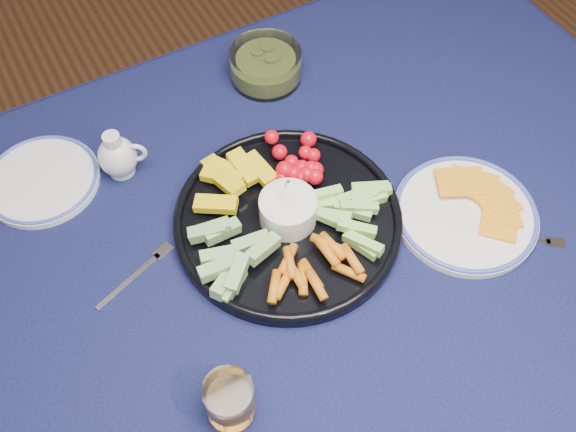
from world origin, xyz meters
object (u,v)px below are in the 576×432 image
dining_table (253,301)px  side_plate_extra (42,180)px  juice_tumbler (230,401)px  pickle_bowl (266,66)px  crudite_platter (287,218)px  cheese_plate (466,212)px  creamer_pitcher (118,156)px

dining_table → side_plate_extra: side_plate_extra is taller
juice_tumbler → side_plate_extra: bearing=102.4°
dining_table → pickle_bowl: bearing=59.0°
pickle_bowl → juice_tumbler: bearing=-122.0°
crudite_platter → pickle_bowl: size_ratio=2.73×
dining_table → pickle_bowl: 0.45m
cheese_plate → side_plate_extra: 0.72m
crudite_platter → creamer_pitcher: crudite_platter is taller
dining_table → crudite_platter: bearing=29.8°
dining_table → side_plate_extra: size_ratio=8.55×
creamer_pitcher → side_plate_extra: creamer_pitcher is taller
creamer_pitcher → pickle_bowl: 0.34m
dining_table → crudite_platter: size_ratio=4.47×
dining_table → cheese_plate: 0.38m
dining_table → creamer_pitcher: creamer_pitcher is taller
creamer_pitcher → side_plate_extra: (-0.13, 0.04, -0.03)m
cheese_plate → juice_tumbler: (-0.48, -0.10, 0.02)m
juice_tumbler → creamer_pitcher: bearing=87.9°
pickle_bowl → side_plate_extra: pickle_bowl is taller
cheese_plate → side_plate_extra: bearing=145.5°
cheese_plate → side_plate_extra: size_ratio=1.22×
cheese_plate → creamer_pitcher: bearing=141.7°
crudite_platter → juice_tumbler: size_ratio=4.61×
juice_tumbler → crudite_platter: bearing=47.1°
crudite_platter → cheese_plate: size_ratio=1.57×
side_plate_extra → dining_table: bearing=-55.5°
crudite_platter → pickle_bowl: bearing=67.8°
pickle_bowl → side_plate_extra: (-0.46, -0.04, -0.02)m
creamer_pitcher → cheese_plate: 0.59m
creamer_pitcher → pickle_bowl: (0.33, 0.08, -0.01)m
juice_tumbler → cheese_plate: bearing=12.0°
dining_table → creamer_pitcher: size_ratio=18.12×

